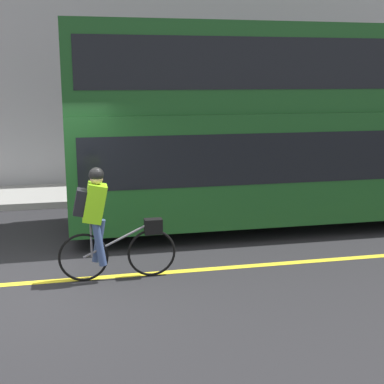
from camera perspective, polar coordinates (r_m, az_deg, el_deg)
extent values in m
plane|color=#232326|center=(7.86, -16.72, -9.91)|extent=(80.00, 80.00, 0.00)
cube|color=yellow|center=(8.08, -16.59, -9.25)|extent=(50.00, 0.14, 0.01)
cube|color=gray|center=(13.33, -14.95, -0.35)|extent=(60.00, 2.15, 0.15)
cube|color=#9E9EA3|center=(14.31, -15.69, 17.15)|extent=(60.00, 0.30, 8.43)
cylinder|color=black|center=(10.23, -3.33, -1.56)|extent=(0.90, 0.30, 0.90)
cube|color=#194C1E|center=(10.84, 11.39, 3.42)|extent=(9.01, 2.49, 2.00)
cube|color=black|center=(10.81, 11.44, 4.67)|extent=(8.65, 2.51, 0.88)
cube|color=#194C1E|center=(10.72, 11.79, 12.72)|extent=(9.01, 2.39, 1.51)
cube|color=black|center=(10.72, 11.81, 13.12)|extent=(8.65, 2.41, 0.85)
torus|color=black|center=(7.91, -4.32, -6.48)|extent=(0.71, 0.04, 0.71)
torus|color=black|center=(7.85, -11.50, -6.85)|extent=(0.71, 0.04, 0.71)
cylinder|color=slate|center=(7.80, -7.94, -5.09)|extent=(1.00, 0.03, 0.49)
cylinder|color=slate|center=(7.77, -10.70, -4.98)|extent=(0.03, 0.03, 0.53)
cube|color=black|center=(7.80, -4.15, -3.66)|extent=(0.26, 0.16, 0.22)
cube|color=#8CE019|center=(7.63, -10.35, -1.14)|extent=(0.37, 0.32, 0.58)
cube|color=black|center=(7.62, -11.86, -1.06)|extent=(0.21, 0.26, 0.38)
cylinder|color=#384C7A|center=(7.87, -9.92, -5.13)|extent=(0.22, 0.11, 0.64)
cylinder|color=#384C7A|center=(7.70, -9.86, -5.52)|extent=(0.20, 0.11, 0.64)
sphere|color=tan|center=(7.56, -10.15, 1.50)|extent=(0.19, 0.19, 0.19)
sphere|color=black|center=(7.55, -10.16, 1.82)|extent=(0.21, 0.21, 0.21)
cylinder|color=#515156|center=(13.42, 0.55, 2.39)|extent=(0.48, 0.48, 0.88)
cylinder|color=#59595B|center=(13.46, 3.26, 6.26)|extent=(0.07, 0.07, 2.68)
cube|color=#1959B2|center=(13.34, 3.37, 10.98)|extent=(0.36, 0.02, 0.36)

